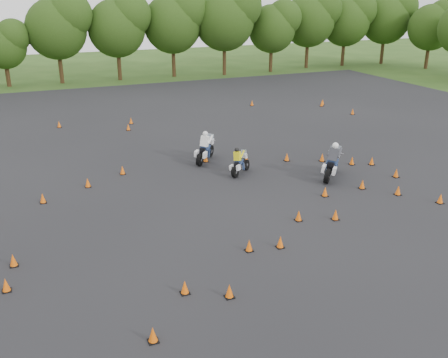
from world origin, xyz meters
TOP-DOWN VIEW (x-y plane):
  - ground at (0.00, 0.00)m, footprint 140.00×140.00m
  - asphalt_pad at (0.00, 6.00)m, footprint 62.00×62.00m
  - treeline at (3.19, 35.43)m, footprint 86.87×32.16m
  - traffic_cones at (0.21, 5.19)m, footprint 35.84×33.19m
  - rider_grey at (6.49, 4.98)m, footprint 2.40×2.43m
  - rider_yellow at (2.40, 7.31)m, footprint 1.89×1.71m
  - rider_white at (1.34, 10.08)m, footprint 2.15×2.31m

SIDE VIEW (x-z plane):
  - ground at x=0.00m, z-range 0.00..0.00m
  - asphalt_pad at x=0.00m, z-range 0.01..0.01m
  - traffic_cones at x=0.21m, z-range 0.01..0.46m
  - rider_yellow at x=2.40m, z-range 0.00..1.51m
  - rider_white at x=1.34m, z-range 0.00..1.87m
  - rider_grey at x=6.49m, z-range 0.00..2.02m
  - treeline at x=3.19m, z-range -0.69..10.07m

